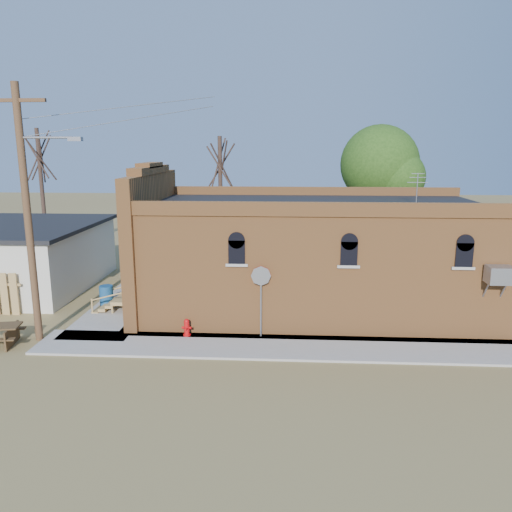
# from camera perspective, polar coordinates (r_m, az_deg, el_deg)

# --- Properties ---
(ground) EXTENTS (120.00, 120.00, 0.00)m
(ground) POSITION_cam_1_polar(r_m,az_deg,el_deg) (16.95, 0.64, -11.62)
(ground) COLOR olive
(ground) RESTS_ON ground
(sidewalk_south) EXTENTS (19.00, 2.20, 0.08)m
(sidewalk_south) POSITION_cam_1_polar(r_m,az_deg,el_deg) (17.76, 5.71, -10.39)
(sidewalk_south) COLOR #9E9991
(sidewalk_south) RESTS_ON ground
(sidewalk_west) EXTENTS (2.60, 10.00, 0.08)m
(sidewalk_west) POSITION_cam_1_polar(r_m,az_deg,el_deg) (23.61, -14.14, -4.90)
(sidewalk_west) COLOR #9E9991
(sidewalk_west) RESTS_ON ground
(brick_bar) EXTENTS (16.40, 7.97, 6.30)m
(brick_bar) POSITION_cam_1_polar(r_m,az_deg,el_deg) (21.47, 5.76, 0.05)
(brick_bar) COLOR #B46D37
(brick_bar) RESTS_ON ground
(utility_pole) EXTENTS (3.12, 0.26, 9.00)m
(utility_pole) POSITION_cam_1_polar(r_m,az_deg,el_deg) (19.01, -24.56, 4.85)
(utility_pole) COLOR #49361D
(utility_pole) RESTS_ON ground
(tree_bare_near) EXTENTS (2.80, 2.80, 7.65)m
(tree_bare_near) POSITION_cam_1_polar(r_m,az_deg,el_deg) (28.73, -4.13, 10.47)
(tree_bare_near) COLOR #412E25
(tree_bare_near) RESTS_ON ground
(tree_bare_far) EXTENTS (2.80, 2.80, 8.16)m
(tree_bare_far) POSITION_cam_1_polar(r_m,az_deg,el_deg) (32.96, -23.56, 10.42)
(tree_bare_far) COLOR #412E25
(tree_bare_far) RESTS_ON ground
(tree_leafy) EXTENTS (4.40, 4.40, 8.15)m
(tree_leafy) POSITION_cam_1_polar(r_m,az_deg,el_deg) (29.46, 13.92, 10.13)
(tree_leafy) COLOR #412E25
(tree_leafy) RESTS_ON ground
(fire_hydrant) EXTENTS (0.38, 0.37, 0.65)m
(fire_hydrant) POSITION_cam_1_polar(r_m,az_deg,el_deg) (18.70, -7.92, -8.08)
(fire_hydrant) COLOR red
(fire_hydrant) RESTS_ON sidewalk_south
(stop_sign) EXTENTS (0.72, 0.12, 2.66)m
(stop_sign) POSITION_cam_1_polar(r_m,az_deg,el_deg) (17.94, 0.57, -3.06)
(stop_sign) COLOR gray
(stop_sign) RESTS_ON sidewalk_south
(trash_barrel) EXTENTS (0.72, 0.72, 0.90)m
(trash_barrel) POSITION_cam_1_polar(r_m,az_deg,el_deg) (22.82, -16.72, -4.37)
(trash_barrel) COLOR navy
(trash_barrel) RESTS_ON sidewalk_west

